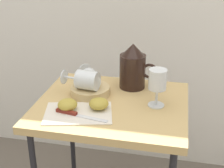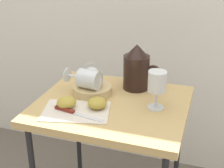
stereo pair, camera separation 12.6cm
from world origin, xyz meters
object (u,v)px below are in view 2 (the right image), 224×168
Objects in this scene: wine_glass_upright at (157,84)px; knife at (71,112)px; wine_glass_tipped_far at (88,79)px; wine_glass_tipped_near at (93,78)px; table at (112,116)px; apple_half_left at (66,102)px; pitcher at (137,71)px; basket_tray at (92,90)px; apple_half_right at (97,103)px.

knife is at bearing -153.47° from wine_glass_upright.
wine_glass_tipped_near is at bearing 77.35° from wine_glass_tipped_far.
wine_glass_tipped_far is (-0.29, 0.02, -0.03)m from wine_glass_upright.
wine_glass_tipped_near is 0.98× the size of wine_glass_tipped_far.
table is 0.19m from knife.
knife is at bearing -92.98° from wine_glass_tipped_near.
wine_glass_upright is 0.28m from wine_glass_tipped_near.
wine_glass_upright is at bearing -3.96° from wine_glass_tipped_far.
wine_glass_upright is 0.29m from wine_glass_tipped_far.
wine_glass_tipped_near is (-0.28, 0.05, -0.03)m from wine_glass_upright.
wine_glass_tipped_far is at bearing 72.94° from apple_half_left.
basket_tray is at bearing -145.11° from pitcher.
apple_half_left is at bearing -146.43° from table.
table is 0.12m from apple_half_right.
knife is at bearing -138.93° from apple_half_right.
apple_half_left reaches higher than knife.
wine_glass_upright is at bearing -52.72° from pitcher.
pitcher is at bearing 68.01° from apple_half_right.
table is 4.27× the size of basket_tray.
pitcher reaches higher than table.
knife reaches higher than table.
table is at bearing -177.15° from wine_glass_upright.
apple_half_left is (-0.21, -0.26, -0.06)m from pitcher.
table is at bearing 49.78° from knife.
basket_tray is 0.21m from pitcher.
table is at bearing -29.08° from wine_glass_tipped_near.
basket_tray is at bearing 86.80° from knife.
table is 0.18m from wine_glass_tipped_far.
apple_half_left is 0.36× the size of knife.
wine_glass_upright is 0.34m from knife.
wine_glass_tipped_far reaches higher than table.
pitcher is at bearing 60.20° from knife.
apple_half_right is at bearing -111.99° from pitcher.
wine_glass_tipped_near is (-0.10, 0.06, 0.13)m from table.
knife is (-0.01, -0.19, -0.01)m from basket_tray.
wine_glass_tipped_near is at bearing 150.92° from table.
wine_glass_tipped_far is (-0.17, -0.13, -0.01)m from pitcher.
wine_glass_upright reaches higher than apple_half_right.
knife is at bearing -130.22° from table.
wine_glass_tipped_near is 2.10× the size of apple_half_right.
apple_half_right is at bearing -60.45° from basket_tray.
wine_glass_tipped_near reaches higher than table.
wine_glass_upright is 0.73× the size of knife.
apple_half_right is at bearing -52.23° from wine_glass_tipped_far.
basket_tray reaches higher than table.
wine_glass_upright is at bearing 18.49° from apple_half_left.
apple_half_left is at bearing -106.25° from wine_glass_tipped_near.
table is at bearing 61.49° from apple_half_right.
wine_glass_upright is 0.35m from apple_half_left.
wine_glass_tipped_far is (-0.11, 0.03, 0.14)m from table.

